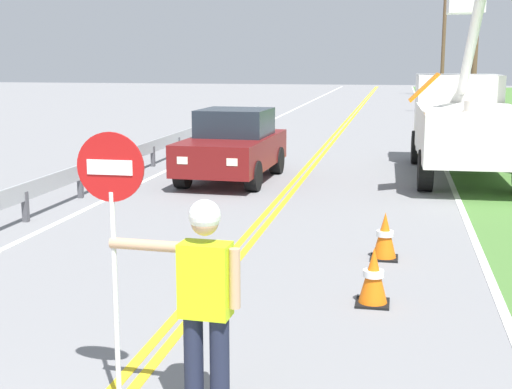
# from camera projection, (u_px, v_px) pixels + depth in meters

# --- Properties ---
(centerline_yellow_left) EXTENTS (0.11, 110.00, 0.01)m
(centerline_yellow_left) POSITION_uv_depth(u_px,v_px,m) (316.00, 155.00, 21.69)
(centerline_yellow_left) COLOR yellow
(centerline_yellow_left) RESTS_ON ground
(centerline_yellow_right) EXTENTS (0.11, 110.00, 0.01)m
(centerline_yellow_right) POSITION_uv_depth(u_px,v_px,m) (322.00, 155.00, 21.66)
(centerline_yellow_right) COLOR yellow
(centerline_yellow_right) RESTS_ON ground
(edge_line_right) EXTENTS (0.12, 110.00, 0.01)m
(edge_line_right) POSITION_uv_depth(u_px,v_px,m) (441.00, 158.00, 20.99)
(edge_line_right) COLOR silver
(edge_line_right) RESTS_ON ground
(edge_line_left) EXTENTS (0.12, 110.00, 0.01)m
(edge_line_left) POSITION_uv_depth(u_px,v_px,m) (205.00, 152.00, 22.37)
(edge_line_left) COLOR silver
(edge_line_left) RESTS_ON ground
(flagger_worker) EXTENTS (1.09, 0.26, 1.83)m
(flagger_worker) POSITION_uv_depth(u_px,v_px,m) (204.00, 296.00, 5.66)
(flagger_worker) COLOR #1E2338
(flagger_worker) RESTS_ON ground
(stop_sign_paddle) EXTENTS (0.56, 0.04, 2.33)m
(stop_sign_paddle) POSITION_uv_depth(u_px,v_px,m) (112.00, 209.00, 5.72)
(stop_sign_paddle) COLOR silver
(stop_sign_paddle) RESTS_ON ground
(utility_bucket_truck) EXTENTS (2.67, 6.85, 4.83)m
(utility_bucket_truck) POSITION_uv_depth(u_px,v_px,m) (464.00, 119.00, 17.92)
(utility_bucket_truck) COLOR white
(utility_bucket_truck) RESTS_ON ground
(oncoming_sedan_nearest) EXTENTS (2.04, 4.17, 1.70)m
(oncoming_sedan_nearest) POSITION_uv_depth(u_px,v_px,m) (233.00, 146.00, 17.15)
(oncoming_sedan_nearest) COLOR maroon
(oncoming_sedan_nearest) RESTS_ON ground
(utility_pole_mid) EXTENTS (1.80, 0.28, 8.51)m
(utility_pole_mid) POSITION_uv_depth(u_px,v_px,m) (476.00, 26.00, 35.03)
(utility_pole_mid) COLOR brown
(utility_pole_mid) RESTS_ON ground
(utility_pole_far) EXTENTS (1.80, 0.28, 8.56)m
(utility_pole_far) POSITION_uv_depth(u_px,v_px,m) (444.00, 38.00, 54.57)
(utility_pole_far) COLOR brown
(utility_pole_far) RESTS_ON ground
(traffic_cone_lead) EXTENTS (0.40, 0.40, 0.70)m
(traffic_cone_lead) POSITION_uv_depth(u_px,v_px,m) (373.00, 277.00, 8.50)
(traffic_cone_lead) COLOR orange
(traffic_cone_lead) RESTS_ON ground
(traffic_cone_mid) EXTENTS (0.40, 0.40, 0.70)m
(traffic_cone_mid) POSITION_uv_depth(u_px,v_px,m) (385.00, 237.00, 10.44)
(traffic_cone_mid) COLOR orange
(traffic_cone_mid) RESTS_ON ground
(guardrail_left_shoulder) EXTENTS (0.10, 32.00, 0.71)m
(guardrail_left_shoulder) POSITION_uv_depth(u_px,v_px,m) (138.00, 153.00, 18.29)
(guardrail_left_shoulder) COLOR #9EA0A3
(guardrail_left_shoulder) RESTS_ON ground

